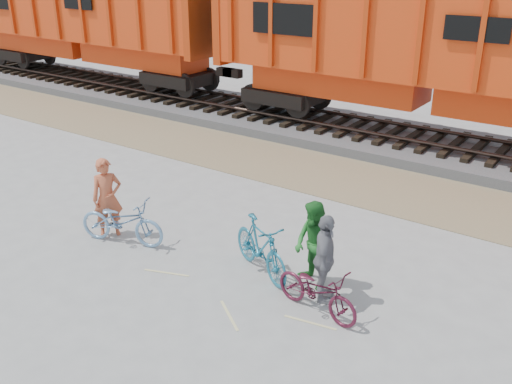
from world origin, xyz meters
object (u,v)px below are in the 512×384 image
hopper_car_center (438,50)px  bicycle_teal (261,247)px  person_woman (325,259)px  bicycle_maroon (317,290)px  hopper_car_left (89,18)px  person_man (314,245)px  bicycle_blue (122,221)px  person_solo (107,198)px

hopper_car_center → bicycle_teal: hopper_car_center is taller
person_woman → bicycle_maroon: bearing=168.5°
person_woman → hopper_car_center: bearing=-16.8°
bicycle_teal → bicycle_maroon: 1.58m
hopper_car_left → bicycle_teal: (14.98, -8.77, -2.46)m
person_man → person_woman: person_man is taller
bicycle_maroon → hopper_car_center: bearing=18.5°
bicycle_blue → bicycle_teal: 3.09m
person_woman → bicycle_blue: bearing=71.3°
hopper_car_left → person_man: bearing=-28.2°
bicycle_blue → hopper_car_left: bearing=34.4°
bicycle_teal → person_man: 1.05m
bicycle_maroon → bicycle_blue: bearing=101.2°
hopper_car_left → person_solo: size_ratio=8.22×
hopper_car_left → hopper_car_center: same height
bicycle_maroon → person_man: size_ratio=1.01×
bicycle_teal → person_solo: 3.57m
hopper_car_left → person_solo: 14.93m
hopper_car_center → bicycle_teal: size_ratio=7.73×
hopper_car_center → bicycle_maroon: hopper_car_center is taller
bicycle_blue → person_woman: (4.41, 0.53, 0.31)m
hopper_car_left → hopper_car_center: bearing=0.0°
person_man → person_solo: bearing=-144.7°
bicycle_blue → bicycle_maroon: size_ratio=1.14×
person_woman → bicycle_teal: bearing=59.9°
bicycle_maroon → person_solo: bearing=99.9°
bicycle_teal → hopper_car_center: bearing=25.4°
bicycle_maroon → person_woman: size_ratio=1.01×
bicycle_blue → bicycle_maroon: bearing=-105.7°
hopper_car_left → person_man: 18.27m
person_solo → person_man: (4.52, 0.74, -0.05)m
bicycle_teal → bicycle_maroon: bearing=-83.4°
bicycle_maroon → person_solo: (-5.01, -0.03, 0.43)m
hopper_car_left → bicycle_maroon: bearing=-29.4°
hopper_car_center → person_man: 8.90m
person_solo → hopper_car_left: bearing=83.2°
hopper_car_left → bicycle_blue: size_ratio=7.55×
bicycle_blue → person_solo: person_solo is taller
hopper_car_center → person_solo: bearing=-110.8°
bicycle_teal → person_man: size_ratio=1.12×
person_man → bicycle_teal: bearing=-142.7°
hopper_car_left → bicycle_teal: size_ratio=7.73×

